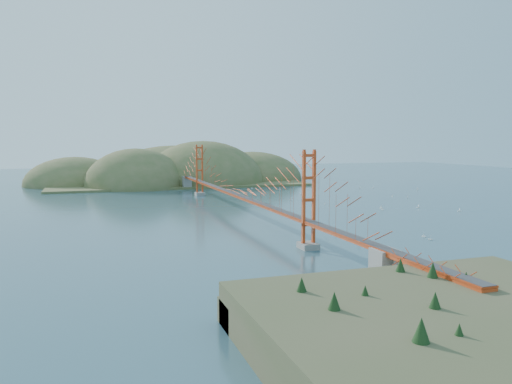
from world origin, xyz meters
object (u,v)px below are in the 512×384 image
object	(u,v)px
sailboat_1	(383,209)
sailboat_2	(418,207)
sailboat_0	(381,208)
fort	(401,284)
bridge	(236,173)

from	to	relation	value
sailboat_1	sailboat_2	xyz separation A→B (m)	(8.21, 0.55, 0.00)
sailboat_1	sailboat_0	xyz separation A→B (m)	(0.97, 1.95, 0.00)
sailboat_1	fort	bearing A→B (deg)	-121.19
bridge	fort	distance (m)	48.40
bridge	sailboat_1	world-z (taller)	bridge
sailboat_1	sailboat_2	world-z (taller)	sailboat_2
bridge	sailboat_1	bearing A→B (deg)	-10.20
sailboat_2	bridge	bearing A→B (deg)	173.07
fort	sailboat_1	world-z (taller)	fort
bridge	sailboat_1	size ratio (longest dim) A/B	134.96
bridge	sailboat_1	distance (m)	27.84
fort	sailboat_1	bearing A→B (deg)	58.81
sailboat_2	sailboat_1	bearing A→B (deg)	-176.17
sailboat_2	sailboat_0	bearing A→B (deg)	169.04
fort	sailboat_2	xyz separation A→B (m)	(34.37, 43.75, -0.51)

